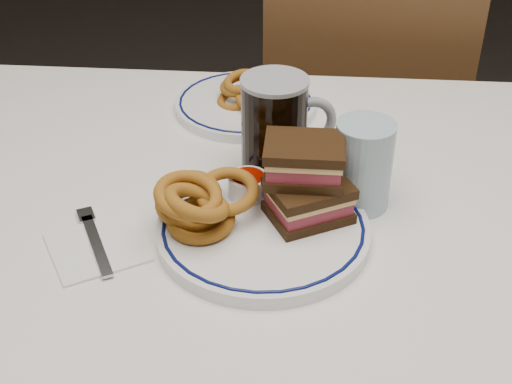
# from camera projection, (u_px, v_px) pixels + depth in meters

# --- Properties ---
(dining_table) EXTENTS (1.27, 0.87, 0.75)m
(dining_table) POSITION_uv_depth(u_px,v_px,m) (253.00, 254.00, 1.11)
(dining_table) COLOR silver
(dining_table) RESTS_ON floor
(chair_far) EXTENTS (0.49, 0.49, 1.01)m
(chair_far) POSITION_uv_depth(u_px,v_px,m) (363.00, 99.00, 1.76)
(chair_far) COLOR #472E17
(chair_far) RESTS_ON floor
(main_plate) EXTENTS (0.29, 0.29, 0.02)m
(main_plate) POSITION_uv_depth(u_px,v_px,m) (263.00, 230.00, 0.97)
(main_plate) COLOR white
(main_plate) RESTS_ON dining_table
(reuben_sandwich) EXTENTS (0.13, 0.12, 0.11)m
(reuben_sandwich) POSITION_uv_depth(u_px,v_px,m) (306.00, 180.00, 0.95)
(reuben_sandwich) COLOR black
(reuben_sandwich) RESTS_ON main_plate
(onion_rings_main) EXTENTS (0.15, 0.14, 0.09)m
(onion_rings_main) POSITION_uv_depth(u_px,v_px,m) (199.00, 203.00, 0.95)
(onion_rings_main) COLOR brown
(onion_rings_main) RESTS_ON main_plate
(ketchup_ramekin) EXTENTS (0.06, 0.06, 0.03)m
(ketchup_ramekin) POSITION_uv_depth(u_px,v_px,m) (248.00, 184.00, 1.01)
(ketchup_ramekin) COLOR white
(ketchup_ramekin) RESTS_ON main_plate
(beer_mug) EXTENTS (0.14, 0.10, 0.16)m
(beer_mug) POSITION_uv_depth(u_px,v_px,m) (276.00, 129.00, 1.05)
(beer_mug) COLOR black
(beer_mug) RESTS_ON dining_table
(water_glass) EXTENTS (0.08, 0.08, 0.13)m
(water_glass) POSITION_uv_depth(u_px,v_px,m) (363.00, 165.00, 1.00)
(water_glass) COLOR #91AEBC
(water_glass) RESTS_ON dining_table
(far_plate) EXTENTS (0.25, 0.25, 0.02)m
(far_plate) POSITION_uv_depth(u_px,v_px,m) (245.00, 104.00, 1.28)
(far_plate) COLOR white
(far_plate) RESTS_ON dining_table
(onion_rings_far) EXTENTS (0.12, 0.11, 0.07)m
(onion_rings_far) POSITION_uv_depth(u_px,v_px,m) (245.00, 91.00, 1.26)
(onion_rings_far) COLOR brown
(onion_rings_far) RESTS_ON far_plate
(napkin_fork) EXTENTS (0.16, 0.17, 0.01)m
(napkin_fork) POSITION_uv_depth(u_px,v_px,m) (97.00, 246.00, 0.95)
(napkin_fork) COLOR silver
(napkin_fork) RESTS_ON dining_table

